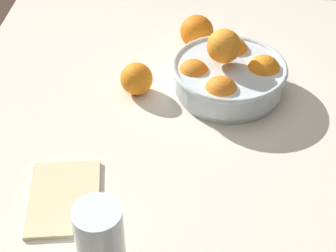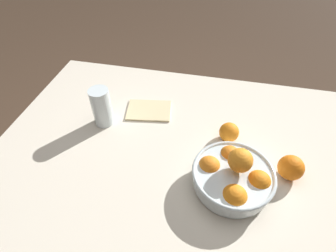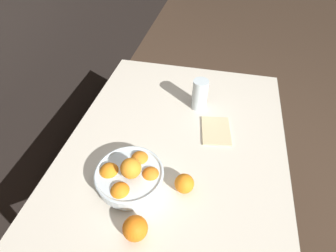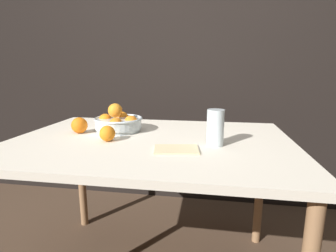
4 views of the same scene
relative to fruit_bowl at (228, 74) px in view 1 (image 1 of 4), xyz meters
The scene contains 6 objects.
dining_table 0.27m from the fruit_bowl, 31.60° to the right, with size 1.29×0.92×0.76m.
fruit_bowl is the anchor object (origin of this frame).
juice_glass 0.53m from the fruit_bowl, 20.71° to the right, with size 0.07×0.07×0.15m.
orange_loose_near_bowl 0.19m from the fruit_bowl, 156.73° to the right, with size 0.08×0.08×0.08m, color orange.
orange_loose_front 0.20m from the fruit_bowl, 84.48° to the right, with size 0.07×0.07×0.07m, color orange.
napkin 0.45m from the fruit_bowl, 39.82° to the right, with size 0.18×0.12×0.01m, color beige.
Camera 1 is at (0.79, 0.08, 1.51)m, focal length 60.00 mm.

